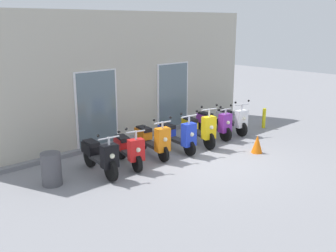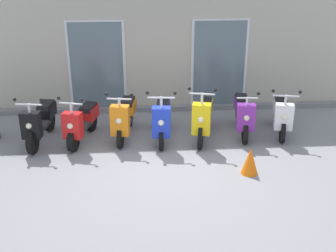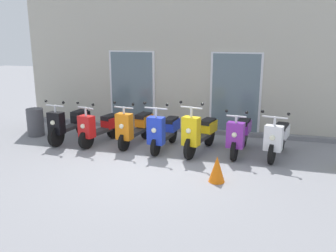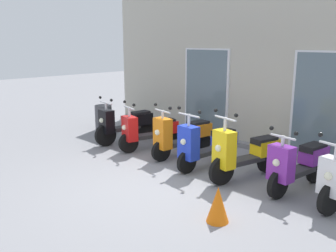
{
  "view_description": "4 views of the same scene",
  "coord_description": "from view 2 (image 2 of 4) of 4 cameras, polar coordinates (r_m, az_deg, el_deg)",
  "views": [
    {
      "loc": [
        -7.5,
        -6.39,
        3.63
      ],
      "look_at": [
        -0.53,
        1.12,
        0.87
      ],
      "focal_mm": 41.55,
      "sensor_mm": 36.0,
      "label": 1
    },
    {
      "loc": [
        -0.48,
        -7.55,
        4.09
      ],
      "look_at": [
        0.07,
        0.59,
        0.59
      ],
      "focal_mm": 47.02,
      "sensor_mm": 36.0,
      "label": 2
    },
    {
      "loc": [
        2.38,
        -6.93,
        2.82
      ],
      "look_at": [
        0.22,
        0.83,
        0.72
      ],
      "focal_mm": 38.63,
      "sensor_mm": 36.0,
      "label": 3
    },
    {
      "loc": [
        4.36,
        -4.21,
        2.49
      ],
      "look_at": [
        -0.74,
        0.92,
        0.79
      ],
      "focal_mm": 39.02,
      "sensor_mm": 36.0,
      "label": 4
    }
  ],
  "objects": [
    {
      "name": "ground_plane",
      "position": [
        8.6,
        -0.19,
        -5.2
      ],
      "size": [
        40.0,
        40.0,
        0.0
      ],
      "primitive_type": "plane",
      "color": "gray"
    },
    {
      "name": "storefront_facade",
      "position": [
        11.02,
        -1.3,
        11.78
      ],
      "size": [
        9.79,
        0.5,
        3.94
      ],
      "color": "#B2AD9E",
      "rests_on": "ground_plane"
    },
    {
      "name": "scooter_black",
      "position": [
        9.81,
        -16.23,
        0.57
      ],
      "size": [
        0.6,
        1.69,
        1.18
      ],
      "color": "black",
      "rests_on": "ground_plane"
    },
    {
      "name": "scooter_red",
      "position": [
        9.66,
        -11.1,
        0.53
      ],
      "size": [
        0.73,
        1.52,
        1.17
      ],
      "color": "black",
      "rests_on": "ground_plane"
    },
    {
      "name": "scooter_orange",
      "position": [
        9.66,
        -5.66,
        1.25
      ],
      "size": [
        0.63,
        1.59,
        1.21
      ],
      "color": "black",
      "rests_on": "ground_plane"
    },
    {
      "name": "scooter_blue",
      "position": [
        9.54,
        -0.74,
        0.99
      ],
      "size": [
        0.62,
        1.6,
        1.27
      ],
      "color": "black",
      "rests_on": "ground_plane"
    },
    {
      "name": "scooter_yellow",
      "position": [
        9.61,
        4.59,
        1.23
      ],
      "size": [
        0.73,
        1.65,
        1.33
      ],
      "color": "black",
      "rests_on": "ground_plane"
    },
    {
      "name": "scooter_purple",
      "position": [
        9.96,
        9.72,
        1.6
      ],
      "size": [
        0.55,
        1.58,
        1.15
      ],
      "color": "black",
      "rests_on": "ground_plane"
    },
    {
      "name": "scooter_white",
      "position": [
        10.16,
        14.5,
        1.56
      ],
      "size": [
        0.7,
        1.51,
        1.18
      ],
      "color": "black",
      "rests_on": "ground_plane"
    },
    {
      "name": "traffic_cone",
      "position": [
        8.36,
        10.59,
        -4.47
      ],
      "size": [
        0.32,
        0.32,
        0.52
      ],
      "primitive_type": "cone",
      "color": "orange",
      "rests_on": "ground_plane"
    }
  ]
}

